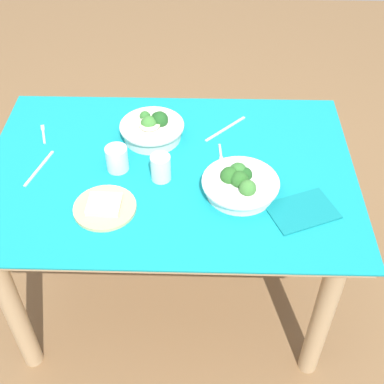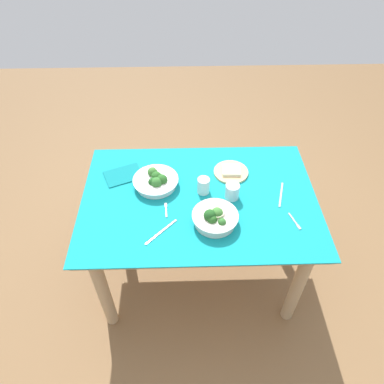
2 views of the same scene
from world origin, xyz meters
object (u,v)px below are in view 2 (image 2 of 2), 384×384
broccoli_bowl_far (156,181)px  broccoli_bowl_near (215,218)px  bread_side_plate (231,172)px  fork_by_near_bowl (166,209)px  table_knife_right (281,195)px  water_glass_center (232,192)px  fork_by_far_bowl (295,222)px  water_glass_side (203,186)px  table_knife_left (161,232)px  napkin_folded_upper (123,175)px

broccoli_bowl_far → broccoli_bowl_near: (0.30, -0.28, 0.00)m
bread_side_plate → fork_by_near_bowl: size_ratio=1.97×
table_knife_right → water_glass_center: bearing=-70.6°
fork_by_far_bowl → fork_by_near_bowl: size_ratio=1.10×
water_glass_side → fork_by_near_bowl: water_glass_side is taller
water_glass_center → table_knife_left: (-0.37, -0.22, -0.04)m
fork_by_near_bowl → table_knife_left: bearing=168.5°
broccoli_bowl_near → water_glass_side: 0.23m
bread_side_plate → table_knife_left: bearing=-132.5°
bread_side_plate → broccoli_bowl_far: bearing=-167.8°
napkin_folded_upper → broccoli_bowl_near: bearing=-36.4°
water_glass_side → table_knife_right: size_ratio=0.49×
table_knife_right → bread_side_plate: bearing=-109.7°
water_glass_center → napkin_folded_upper: water_glass_center is taller
bread_side_plate → fork_by_near_bowl: bearing=-143.2°
table_knife_left → broccoli_bowl_far: bearing=-129.1°
table_knife_right → fork_by_far_bowl: bearing=25.6°
water_glass_center → bread_side_plate: bearing=85.2°
water_glass_center → napkin_folded_upper: bearing=162.1°
water_glass_side → table_knife_right: (0.42, -0.04, -0.04)m
broccoli_bowl_near → fork_by_near_bowl: 0.27m
water_glass_side → napkin_folded_upper: 0.47m
water_glass_side → fork_by_far_bowl: bearing=-27.1°
fork_by_far_bowl → napkin_folded_upper: napkin_folded_upper is taller
broccoli_bowl_far → napkin_folded_upper: bearing=155.7°
bread_side_plate → table_knife_right: bearing=-36.2°
fork_by_far_bowl → table_knife_left: size_ratio=0.53×
fork_by_far_bowl → napkin_folded_upper: 0.97m
broccoli_bowl_far → water_glass_side: size_ratio=2.72×
fork_by_far_bowl → table_knife_right: bearing=171.7°
fork_by_far_bowl → broccoli_bowl_far: bearing=-129.4°
broccoli_bowl_near → water_glass_center: 0.20m
table_knife_right → napkin_folded_upper: bearing=-85.2°
water_glass_center → fork_by_near_bowl: water_glass_center is taller
fork_by_far_bowl → napkin_folded_upper: (-0.90, 0.37, 0.00)m
fork_by_near_bowl → broccoli_bowl_near: bearing=-115.2°
bread_side_plate → napkin_folded_upper: 0.61m
table_knife_right → napkin_folded_upper: (-0.87, 0.18, 0.00)m
bread_side_plate → napkin_folded_upper: bread_side_plate is taller
broccoli_bowl_near → bread_side_plate: broccoli_bowl_near is taller
broccoli_bowl_near → napkin_folded_upper: broccoli_bowl_near is taller
broccoli_bowl_near → table_knife_left: 0.27m
fork_by_far_bowl → table_knife_right: 0.20m
table_knife_left → table_knife_right: size_ratio=1.11×
water_glass_center → table_knife_left: size_ratio=0.42×
water_glass_side → broccoli_bowl_near: bearing=-78.4°
water_glass_center → fork_by_far_bowl: size_ratio=0.79×
broccoli_bowl_far → napkin_folded_upper: 0.21m
water_glass_side → table_knife_left: 0.35m
water_glass_center → table_knife_right: (0.27, 0.01, -0.04)m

